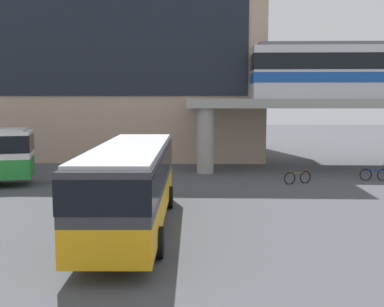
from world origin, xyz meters
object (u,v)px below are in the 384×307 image
at_px(station_building, 98,47).
at_px(bus_main, 131,178).
at_px(bicycle_brown, 298,178).
at_px(bicycle_blue, 375,175).

distance_m(station_building, bus_main, 26.85).
bearing_deg(bicycle_brown, bicycle_blue, 14.09).
distance_m(station_building, bicycle_blue, 25.81).
height_order(station_building, bus_main, station_building).
distance_m(bus_main, bicycle_blue, 17.04).
relative_size(bicycle_blue, bicycle_brown, 1.07).
bearing_deg(station_building, bus_main, -74.50).
height_order(bus_main, bicycle_brown, bus_main).
bearing_deg(bus_main, bicycle_brown, 50.50).
distance_m(bicycle_blue, bicycle_brown, 4.98).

